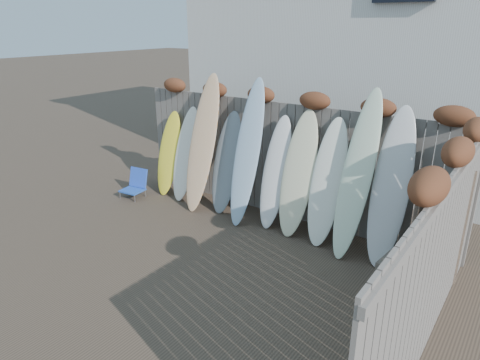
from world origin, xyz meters
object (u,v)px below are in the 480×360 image
Objects in this scene: lattice_panel at (438,240)px; surfboard_0 at (169,153)px; beach_chair at (135,184)px; wooden_crate at (403,287)px.

surfboard_0 is (-5.15, 0.65, 0.03)m from lattice_panel.
surfboard_0 is at bearing 55.66° from beach_chair.
lattice_panel is (5.54, -0.07, 0.53)m from beach_chair.
beach_chair is at bearing -129.14° from surfboard_0.
surfboard_0 reaches higher than wooden_crate.
wooden_crate is (5.33, -0.58, 0.06)m from beach_chair.
lattice_panel is at bearing 66.93° from wooden_crate.
beach_chair is 0.89m from surfboard_0.
wooden_crate is at bearing -90.62° from lattice_panel.
wooden_crate is 0.40× the size of lattice_panel.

